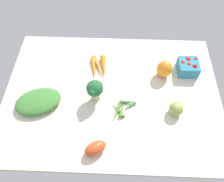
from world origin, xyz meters
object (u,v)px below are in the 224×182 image
object	(u,v)px
bell_pepper_orange	(164,69)
heirloom_tomato_green	(176,109)
leafy_greens_clump	(38,101)
roma_tomato	(95,148)
carrot_bunch	(99,67)
broccoli_head	(95,90)
berry_basket	(188,67)
okra_pile	(123,108)

from	to	relation	value
bell_pepper_orange	heirloom_tomato_green	world-z (taller)	bell_pepper_orange
bell_pepper_orange	leafy_greens_clump	world-z (taller)	bell_pepper_orange
heirloom_tomato_green	roma_tomato	bearing A→B (deg)	29.28
bell_pepper_orange	carrot_bunch	distance (cm)	32.92
carrot_bunch	broccoli_head	bearing A→B (deg)	88.55
heirloom_tomato_green	broccoli_head	bearing A→B (deg)	-9.32
berry_basket	heirloom_tomato_green	bearing A→B (deg)	70.29
heirloom_tomato_green	berry_basket	bearing A→B (deg)	-109.71
bell_pepper_orange	heirloom_tomato_green	size ratio (longest dim) A/B	1.48
roma_tomato	heirloom_tomato_green	xyz separation A→B (cm)	(-34.76, -19.49, 0.46)
roma_tomato	berry_basket	bearing A→B (deg)	-165.71
roma_tomato	heirloom_tomato_green	world-z (taller)	heirloom_tomato_green
broccoli_head	heirloom_tomato_green	size ratio (longest dim) A/B	1.90
broccoli_head	roma_tomato	bearing A→B (deg)	94.47
berry_basket	okra_pile	xyz separation A→B (cm)	(32.72, 24.06, -2.56)
roma_tomato	berry_basket	world-z (taller)	berry_basket
heirloom_tomato_green	okra_pile	distance (cm)	23.93
heirloom_tomato_green	berry_basket	xyz separation A→B (cm)	(-8.92, -24.90, 0.21)
heirloom_tomato_green	leafy_greens_clump	bearing A→B (deg)	-1.87
bell_pepper_orange	leafy_greens_clump	distance (cm)	62.59
berry_basket	okra_pile	bearing A→B (deg)	36.33
roma_tomato	carrot_bunch	size ratio (longest dim) A/B	0.58
bell_pepper_orange	leafy_greens_clump	bearing A→B (deg)	18.28
roma_tomato	broccoli_head	bearing A→B (deg)	-116.71
bell_pepper_orange	berry_basket	world-z (taller)	bell_pepper_orange
berry_basket	leafy_greens_clump	xyz separation A→B (cm)	(71.97, 22.84, -1.14)
okra_pile	leafy_greens_clump	size ratio (longest dim) A/B	0.60
heirloom_tomato_green	bell_pepper_orange	bearing A→B (deg)	-80.40
roma_tomato	broccoli_head	xyz separation A→B (cm)	(1.99, -25.52, 4.90)
leafy_greens_clump	berry_basket	bearing A→B (deg)	-162.40
broccoli_head	bell_pepper_orange	bearing A→B (deg)	-154.69
carrot_bunch	heirloom_tomato_green	distance (cm)	43.84
carrot_bunch	okra_pile	size ratio (longest dim) A/B	1.26
bell_pepper_orange	heirloom_tomato_green	bearing A→B (deg)	99.60
heirloom_tomato_green	okra_pile	size ratio (longest dim) A/B	0.50
bell_pepper_orange	broccoli_head	size ratio (longest dim) A/B	0.78
carrot_bunch	broccoli_head	size ratio (longest dim) A/B	1.32
roma_tomato	okra_pile	xyz separation A→B (cm)	(-10.95, -20.33, -1.89)
broccoli_head	berry_basket	size ratio (longest dim) A/B	1.24
roma_tomato	leafy_greens_clump	size ratio (longest dim) A/B	0.44
broccoli_head	okra_pile	size ratio (longest dim) A/B	0.96
roma_tomato	carrot_bunch	distance (cm)	44.07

